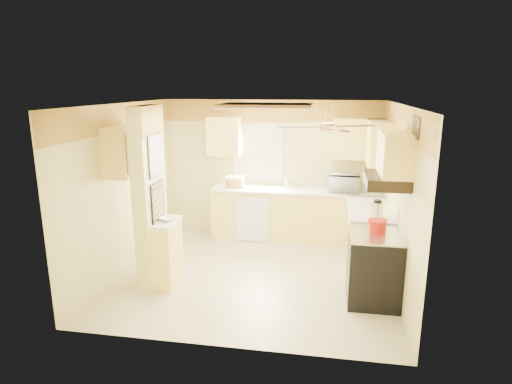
% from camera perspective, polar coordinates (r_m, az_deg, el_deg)
% --- Properties ---
extents(floor, '(4.00, 4.00, 0.00)m').
position_cam_1_polar(floor, '(6.56, -0.26, -10.75)').
color(floor, '#C8B48B').
rests_on(floor, ground).
extents(ceiling, '(4.00, 4.00, 0.00)m').
position_cam_1_polar(ceiling, '(5.96, -0.29, 11.62)').
color(ceiling, white).
rests_on(ceiling, wall_back).
extents(wall_back, '(4.00, 0.00, 4.00)m').
position_cam_1_polar(wall_back, '(7.98, 2.07, 3.18)').
color(wall_back, '#DBCE86').
rests_on(wall_back, floor).
extents(wall_front, '(4.00, 0.00, 4.00)m').
position_cam_1_polar(wall_front, '(4.37, -4.59, -6.13)').
color(wall_front, '#DBCE86').
rests_on(wall_front, floor).
extents(wall_left, '(0.00, 3.80, 3.80)m').
position_cam_1_polar(wall_left, '(6.77, -17.20, 0.59)').
color(wall_left, '#DBCE86').
rests_on(wall_left, floor).
extents(wall_right, '(0.00, 3.80, 3.80)m').
position_cam_1_polar(wall_right, '(6.14, 18.46, -0.87)').
color(wall_right, '#DBCE86').
rests_on(wall_right, floor).
extents(wallpaper_border, '(4.00, 0.02, 0.40)m').
position_cam_1_polar(wallpaper_border, '(7.83, 2.12, 10.72)').
color(wallpaper_border, '#FFCB4B').
rests_on(wallpaper_border, wall_back).
extents(partition_column, '(0.20, 0.70, 2.50)m').
position_cam_1_polar(partition_column, '(6.02, -13.98, -0.84)').
color(partition_column, '#DBCE86').
rests_on(partition_column, floor).
extents(partition_ledge, '(0.25, 0.55, 0.90)m').
position_cam_1_polar(partition_ledge, '(6.18, -11.65, -8.12)').
color(partition_ledge, '#FFE36B').
rests_on(partition_ledge, floor).
extents(ledge_top, '(0.28, 0.58, 0.04)m').
position_cam_1_polar(ledge_top, '(6.02, -11.87, -3.98)').
color(ledge_top, white).
rests_on(ledge_top, partition_ledge).
extents(lower_cabinets_back, '(3.00, 0.60, 0.90)m').
position_cam_1_polar(lower_cabinets_back, '(7.83, 5.36, -3.11)').
color(lower_cabinets_back, '#FFE36B').
rests_on(lower_cabinets_back, floor).
extents(lower_cabinets_right, '(0.60, 1.40, 0.90)m').
position_cam_1_polar(lower_cabinets_right, '(6.90, 14.75, -5.93)').
color(lower_cabinets_right, '#FFE36B').
rests_on(lower_cabinets_right, floor).
extents(countertop_back, '(3.04, 0.64, 0.04)m').
position_cam_1_polar(countertop_back, '(7.70, 5.43, 0.21)').
color(countertop_back, white).
rests_on(countertop_back, lower_cabinets_back).
extents(countertop_right, '(0.64, 1.44, 0.04)m').
position_cam_1_polar(countertop_right, '(6.76, 14.91, -2.18)').
color(countertop_right, white).
rests_on(countertop_right, lower_cabinets_right).
extents(dishwasher_panel, '(0.58, 0.02, 0.80)m').
position_cam_1_polar(dishwasher_panel, '(7.63, -0.46, -3.67)').
color(dishwasher_panel, white).
rests_on(dishwasher_panel, lower_cabinets_back).
extents(window, '(0.92, 0.02, 1.02)m').
position_cam_1_polar(window, '(7.95, 0.28, 5.35)').
color(window, white).
rests_on(window, wall_back).
extents(upper_cab_back_left, '(0.60, 0.35, 0.70)m').
position_cam_1_polar(upper_cab_back_left, '(7.87, -4.26, 7.43)').
color(upper_cab_back_left, '#FFE36B').
rests_on(upper_cab_back_left, wall_back).
extents(upper_cab_back_right, '(0.90, 0.35, 0.70)m').
position_cam_1_polar(upper_cab_back_right, '(7.66, 13.58, 6.90)').
color(upper_cab_back_right, '#FFE36B').
rests_on(upper_cab_back_right, wall_back).
extents(upper_cab_right, '(0.35, 1.00, 0.70)m').
position_cam_1_polar(upper_cab_right, '(7.22, 16.01, 6.33)').
color(upper_cab_right, '#FFE36B').
rests_on(upper_cab_right, wall_right).
extents(upper_cab_left_wall, '(0.35, 0.75, 0.70)m').
position_cam_1_polar(upper_cab_left_wall, '(6.36, -17.17, 5.27)').
color(upper_cab_left_wall, '#FFE36B').
rests_on(upper_cab_left_wall, wall_left).
extents(upper_cab_over_stove, '(0.35, 0.76, 0.52)m').
position_cam_1_polar(upper_cab_over_stove, '(5.44, 18.04, 4.87)').
color(upper_cab_over_stove, '#FFE36B').
rests_on(upper_cab_over_stove, wall_right).
extents(stove, '(0.68, 0.77, 0.92)m').
position_cam_1_polar(stove, '(5.83, 15.39, -9.65)').
color(stove, black).
rests_on(stove, floor).
extents(range_hood, '(0.50, 0.76, 0.14)m').
position_cam_1_polar(range_hood, '(5.48, 16.90, 1.51)').
color(range_hood, black).
rests_on(range_hood, upper_cab_over_stove).
extents(poster_menu, '(0.02, 0.42, 0.57)m').
position_cam_1_polar(poster_menu, '(5.85, -13.32, 4.79)').
color(poster_menu, black).
rests_on(poster_menu, partition_column).
extents(poster_nashville, '(0.02, 0.42, 0.57)m').
position_cam_1_polar(poster_nashville, '(5.98, -12.97, -1.36)').
color(poster_nashville, black).
rests_on(poster_nashville, partition_column).
extents(ceiling_light_panel, '(1.35, 0.95, 0.06)m').
position_cam_1_polar(ceiling_light_panel, '(6.44, 1.38, 11.40)').
color(ceiling_light_panel, brown).
rests_on(ceiling_light_panel, ceiling).
extents(ceiling_fan, '(1.15, 1.15, 0.26)m').
position_cam_1_polar(ceiling_fan, '(5.19, 9.42, 8.70)').
color(ceiling_fan, gold).
rests_on(ceiling_fan, ceiling).
extents(vent_grate, '(0.02, 0.40, 0.25)m').
position_cam_1_polar(vent_grate, '(5.08, 20.63, 8.05)').
color(vent_grate, black).
rests_on(vent_grate, wall_right).
extents(microwave, '(0.55, 0.40, 0.29)m').
position_cam_1_polar(microwave, '(7.63, 11.72, 1.14)').
color(microwave, white).
rests_on(microwave, countertop_back).
extents(bowl, '(0.25, 0.25, 0.05)m').
position_cam_1_polar(bowl, '(6.02, -11.71, -3.52)').
color(bowl, white).
rests_on(bowl, ledge_top).
extents(dutch_oven, '(0.25, 0.25, 0.16)m').
position_cam_1_polar(dutch_oven, '(5.72, 15.88, -4.38)').
color(dutch_oven, '#AB1309').
rests_on(dutch_oven, stove).
extents(kettle, '(0.16, 0.16, 0.25)m').
position_cam_1_polar(kettle, '(6.26, 15.87, -2.23)').
color(kettle, silver).
rests_on(kettle, countertop_right).
extents(dish_rack, '(0.34, 0.25, 0.20)m').
position_cam_1_polar(dish_rack, '(7.84, -2.85, 1.19)').
color(dish_rack, tan).
rests_on(dish_rack, countertop_back).
extents(utensil_crock, '(0.10, 0.10, 0.20)m').
position_cam_1_polar(utensil_crock, '(7.84, 4.18, 1.14)').
color(utensil_crock, white).
rests_on(utensil_crock, countertop_back).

